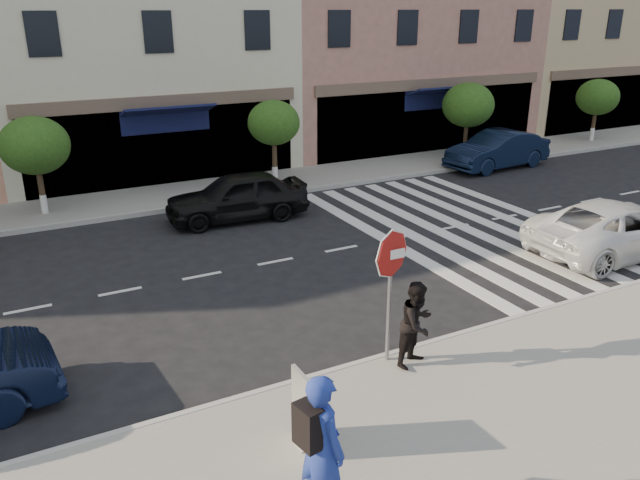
% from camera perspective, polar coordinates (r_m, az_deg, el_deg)
% --- Properties ---
extents(ground, '(120.00, 120.00, 0.00)m').
position_cam_1_polar(ground, '(13.27, 2.95, -7.85)').
color(ground, black).
rests_on(ground, ground).
extents(sidewalk_near, '(60.00, 4.50, 0.15)m').
position_cam_1_polar(sidewalk_near, '(10.68, 13.60, -15.79)').
color(sidewalk_near, gray).
rests_on(sidewalk_near, ground).
extents(sidewalk_far, '(60.00, 3.00, 0.15)m').
position_cam_1_polar(sidewalk_far, '(22.72, -11.27, 4.22)').
color(sidewalk_far, gray).
rests_on(sidewalk_far, ground).
extents(building_centre, '(11.00, 9.00, 11.00)m').
position_cam_1_polar(building_centre, '(27.58, -16.97, 18.03)').
color(building_centre, beige).
rests_on(building_centre, ground).
extents(building_east_mid, '(13.00, 9.00, 13.00)m').
position_cam_1_polar(building_east_mid, '(32.19, 5.67, 20.79)').
color(building_east_mid, tan).
rests_on(building_east_mid, ground).
extents(building_east_far, '(12.00, 9.00, 12.00)m').
position_cam_1_polar(building_east_far, '(40.38, 21.56, 18.76)').
color(building_east_far, tan).
rests_on(building_east_far, ground).
extents(street_tree_wb, '(2.10, 2.10, 3.06)m').
position_cam_1_polar(street_tree_wb, '(21.22, -24.64, 7.83)').
color(street_tree_wb, '#473323').
rests_on(street_tree_wb, sidewalk_far).
extents(street_tree_c, '(1.90, 1.90, 3.04)m').
position_cam_1_polar(street_tree_c, '(23.02, -4.25, 10.60)').
color(street_tree_c, '#473323').
rests_on(street_tree_c, sidewalk_far).
extents(street_tree_ea, '(2.20, 2.20, 3.19)m').
position_cam_1_polar(street_tree_ea, '(27.80, 13.38, 11.90)').
color(street_tree_ea, '#473323').
rests_on(street_tree_ea, sidewalk_far).
extents(street_tree_eb, '(2.00, 2.00, 2.94)m').
position_cam_1_polar(street_tree_eb, '(33.56, 24.04, 11.82)').
color(street_tree_eb, '#473323').
rests_on(street_tree_eb, sidewalk_far).
extents(stop_sign, '(0.91, 0.12, 2.57)m').
position_cam_1_polar(stop_sign, '(11.02, 6.52, -2.49)').
color(stop_sign, gray).
rests_on(stop_sign, sidewalk_near).
extents(photographer, '(0.61, 0.82, 2.03)m').
position_cam_1_polar(photographer, '(8.19, 0.19, -18.32)').
color(photographer, '#213599').
rests_on(photographer, sidewalk_near).
extents(walker, '(0.96, 0.86, 1.62)m').
position_cam_1_polar(walker, '(11.44, 8.87, -7.58)').
color(walker, black).
rests_on(walker, sidewalk_near).
extents(poster_board, '(0.28, 0.78, 1.19)m').
position_cam_1_polar(poster_board, '(9.47, -1.32, -15.51)').
color(poster_board, beige).
rests_on(poster_board, sidewalk_near).
extents(car_near_right, '(5.23, 2.51, 1.44)m').
position_cam_1_polar(car_near_right, '(18.63, 25.56, 1.02)').
color(car_near_right, white).
rests_on(car_near_right, ground).
extents(car_far_mid, '(4.54, 2.08, 1.51)m').
position_cam_1_polar(car_far_mid, '(19.69, -7.61, 3.98)').
color(car_far_mid, black).
rests_on(car_far_mid, ground).
extents(car_far_right, '(4.77, 2.00, 1.53)m').
position_cam_1_polar(car_far_right, '(27.03, 15.91, 7.93)').
color(car_far_right, black).
rests_on(car_far_right, ground).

